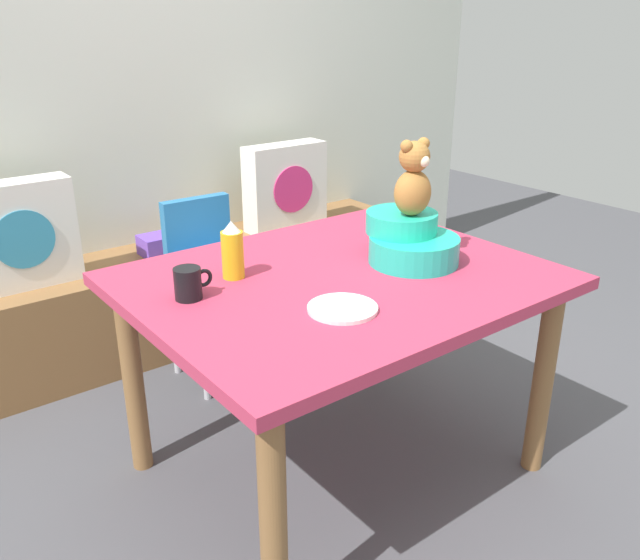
% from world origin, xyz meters
% --- Properties ---
extents(ground_plane, '(8.00, 8.00, 0.00)m').
position_xyz_m(ground_plane, '(0.00, 0.00, 0.00)').
color(ground_plane, '#4C4C51').
extents(back_wall, '(4.40, 0.10, 2.60)m').
position_xyz_m(back_wall, '(0.00, 1.54, 1.30)').
color(back_wall, silver).
rests_on(back_wall, ground_plane).
extents(window_bench, '(2.60, 0.44, 0.46)m').
position_xyz_m(window_bench, '(0.00, 1.27, 0.23)').
color(window_bench, olive).
rests_on(window_bench, ground_plane).
extents(pillow_floral_left, '(0.44, 0.15, 0.44)m').
position_xyz_m(pillow_floral_left, '(-0.66, 1.25, 0.68)').
color(pillow_floral_left, white).
rests_on(pillow_floral_left, window_bench).
extents(pillow_floral_right, '(0.44, 0.15, 0.44)m').
position_xyz_m(pillow_floral_right, '(0.66, 1.25, 0.68)').
color(pillow_floral_right, white).
rests_on(pillow_floral_right, window_bench).
extents(book_stack, '(0.20, 0.14, 0.09)m').
position_xyz_m(book_stack, '(-0.04, 1.27, 0.51)').
color(book_stack, '#6E45C6').
rests_on(book_stack, window_bench).
extents(dining_table, '(1.29, 1.04, 0.74)m').
position_xyz_m(dining_table, '(0.00, 0.00, 0.64)').
color(dining_table, '#B73351').
rests_on(dining_table, ground_plane).
extents(highchair, '(0.34, 0.46, 0.79)m').
position_xyz_m(highchair, '(-0.01, 0.83, 0.52)').
color(highchair, '#2672B2').
rests_on(highchair, ground_plane).
extents(infant_seat_teal, '(0.30, 0.33, 0.16)m').
position_xyz_m(infant_seat_teal, '(0.27, -0.04, 0.81)').
color(infant_seat_teal, '#21C3A3').
rests_on(infant_seat_teal, dining_table).
extents(teddy_bear, '(0.13, 0.12, 0.25)m').
position_xyz_m(teddy_bear, '(0.27, -0.04, 1.02)').
color(teddy_bear, '#A97235').
rests_on(teddy_bear, infant_seat_teal).
extents(ketchup_bottle, '(0.07, 0.07, 0.18)m').
position_xyz_m(ketchup_bottle, '(-0.28, 0.19, 0.83)').
color(ketchup_bottle, gold).
rests_on(ketchup_bottle, dining_table).
extents(coffee_mug, '(0.12, 0.08, 0.09)m').
position_xyz_m(coffee_mug, '(-0.46, 0.12, 0.79)').
color(coffee_mug, black).
rests_on(coffee_mug, dining_table).
extents(dinner_plate_near, '(0.20, 0.20, 0.01)m').
position_xyz_m(dinner_plate_near, '(-0.16, -0.22, 0.75)').
color(dinner_plate_near, white).
rests_on(dinner_plate_near, dining_table).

